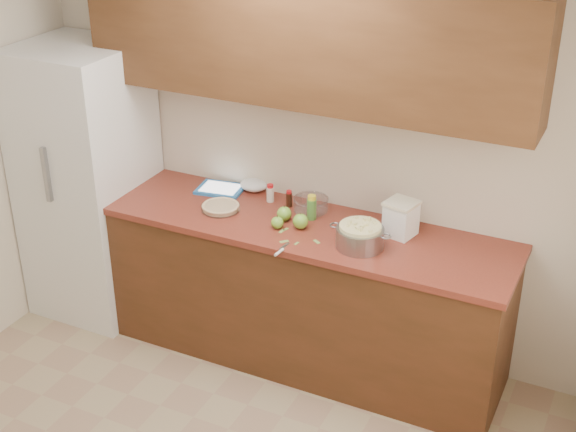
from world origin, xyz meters
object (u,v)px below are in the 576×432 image
at_px(flour_canister, 401,218).
at_px(tablet, 220,189).
at_px(pie, 221,207).
at_px(colander, 360,236).

distance_m(flour_canister, tablet, 1.21).
bearing_deg(pie, flour_canister, 9.11).
xyz_separation_m(flour_canister, tablet, (-1.21, 0.07, -0.09)).
xyz_separation_m(pie, colander, (0.91, -0.06, 0.04)).
relative_size(colander, flour_canister, 1.74).
bearing_deg(colander, pie, 176.28).
height_order(pie, tablet, pie).
bearing_deg(pie, tablet, 120.42).
height_order(pie, flour_canister, flour_canister).
relative_size(colander, tablet, 1.15).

